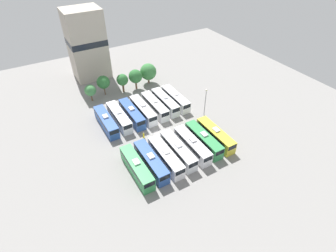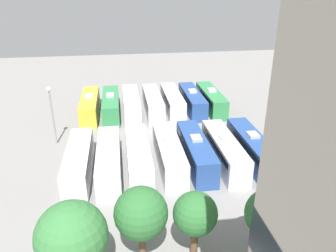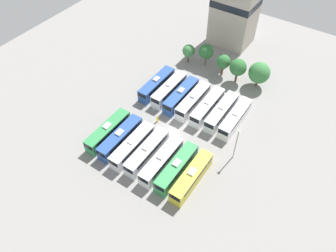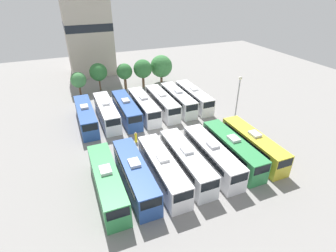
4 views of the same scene
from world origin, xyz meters
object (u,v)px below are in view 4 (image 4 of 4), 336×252
bus_9 (126,109)px  bus_12 (178,99)px  bus_3 (186,161)px  tree_4 (161,66)px  tree_2 (124,72)px  bus_13 (193,97)px  tree_1 (98,72)px  tree_3 (143,69)px  tree_0 (78,80)px  depot_building (88,30)px  bus_2 (163,168)px  worker_person (136,138)px  bus_1 (135,174)px  bus_7 (86,115)px  bus_8 (107,111)px  bus_10 (144,106)px  light_pole (239,91)px  bus_0 (107,181)px  bus_4 (212,155)px  bus_6 (253,144)px  bus_11 (162,102)px  bus_5 (232,149)px

bus_9 → bus_12: 10.12m
bus_3 → tree_4: 33.62m
tree_2 → bus_13: bearing=-53.2°
tree_1 → tree_3: (9.46, -1.50, 0.03)m
tree_0 → depot_building: bearing=71.7°
bus_2 → worker_person: 9.52m
bus_12 → worker_person: 14.02m
bus_1 → bus_7: 17.96m
bus_8 → tree_1: tree_1 is taller
bus_10 → bus_3: bearing=-90.1°
tree_1 → bus_12: bearing=-50.1°
tree_3 → bus_8: bearing=-129.3°
bus_8 → bus_12: same height
bus_13 → depot_building: bearing=118.0°
light_pole → bus_9: bearing=155.2°
bus_2 → bus_10: same height
bus_12 → bus_13: size_ratio=1.00×
bus_10 → tree_4: 17.45m
bus_0 → bus_4: bearing=-0.7°
bus_4 → bus_8: 20.63m
worker_person → tree_3: tree_3 is taller
bus_13 → bus_0: bearing=-138.3°
worker_person → tree_3: (8.16, 21.87, 3.38)m
bus_1 → bus_6: same height
bus_4 → bus_13: bearing=69.7°
light_pole → tree_1: (-19.31, 22.97, -1.20)m
tree_1 → tree_3: 9.58m
bus_4 → bus_11: 17.87m
tree_1 → tree_2: bearing=-11.7°
bus_2 → bus_7: bearing=110.6°
depot_building → bus_1: bearing=-92.4°
bus_0 → bus_1: (3.26, 0.02, 0.00)m
bus_5 → bus_9: size_ratio=1.00×
bus_0 → bus_3: 9.89m
bus_0 → bus_13: 26.96m
bus_6 → tree_2: tree_2 is taller
bus_10 → bus_11: bearing=2.1°
bus_7 → bus_13: (20.28, 0.29, 0.00)m
bus_2 → depot_building: (-1.41, 46.31, 8.95)m
bus_5 → tree_3: (-2.61, 30.93, 2.46)m
worker_person → depot_building: size_ratio=0.08×
bus_1 → tree_4: tree_4 is taller
light_pole → tree_0: 32.17m
bus_7 → bus_8: 3.50m
bus_2 → tree_3: bearing=76.5°
bus_8 → tree_4: 21.46m
bus_12 → bus_13: bearing=-0.3°
bus_2 → depot_building: 47.19m
bus_4 → bus_7: same height
bus_1 → tree_3: bearing=70.7°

